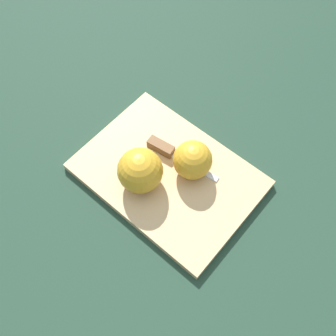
# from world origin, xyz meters

# --- Properties ---
(ground_plane) EXTENTS (4.00, 4.00, 0.00)m
(ground_plane) POSITION_xyz_m (0.00, 0.00, 0.00)
(ground_plane) COLOR #1E3828
(cutting_board) EXTENTS (0.36, 0.27, 0.02)m
(cutting_board) POSITION_xyz_m (0.00, 0.00, 0.01)
(cutting_board) COLOR tan
(cutting_board) RESTS_ON ground_plane
(apple_half_left) EXTENTS (0.09, 0.09, 0.09)m
(apple_half_left) POSITION_xyz_m (-0.03, -0.05, 0.06)
(apple_half_left) COLOR gold
(apple_half_left) RESTS_ON cutting_board
(apple_half_right) EXTENTS (0.08, 0.08, 0.08)m
(apple_half_right) POSITION_xyz_m (0.03, 0.03, 0.06)
(apple_half_right) COLOR gold
(apple_half_right) RESTS_ON cutting_board
(knife) EXTENTS (0.16, 0.03, 0.02)m
(knife) POSITION_xyz_m (-0.03, 0.04, 0.03)
(knife) COLOR silver
(knife) RESTS_ON cutting_board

